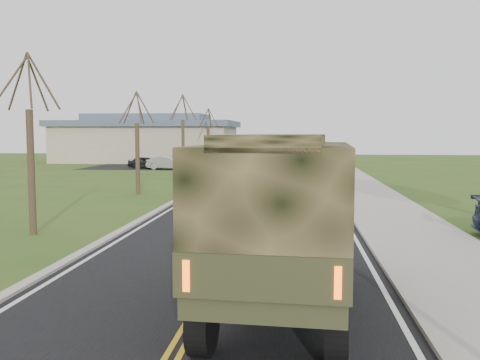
# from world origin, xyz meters

# --- Properties ---
(road) EXTENTS (8.00, 120.00, 0.01)m
(road) POSITION_xyz_m (0.00, 40.00, 0.01)
(road) COLOR black
(road) RESTS_ON ground
(curb_right) EXTENTS (0.30, 120.00, 0.12)m
(curb_right) POSITION_xyz_m (4.15, 40.00, 0.06)
(curb_right) COLOR #9E998E
(curb_right) RESTS_ON ground
(sidewalk_right) EXTENTS (3.20, 120.00, 0.10)m
(sidewalk_right) POSITION_xyz_m (5.90, 40.00, 0.05)
(sidewalk_right) COLOR #9E998E
(sidewalk_right) RESTS_ON ground
(curb_left) EXTENTS (0.30, 120.00, 0.10)m
(curb_left) POSITION_xyz_m (-4.15, 40.00, 0.05)
(curb_left) COLOR #9E998E
(curb_left) RESTS_ON ground
(bare_tree_a) EXTENTS (1.93, 2.26, 6.08)m
(bare_tree_a) POSITION_xyz_m (-7.00, 10.00, 2.63)
(bare_tree_a) COLOR #38281C
(bare_tree_a) RESTS_ON ground
(bare_tree_b) EXTENTS (1.83, 2.14, 5.73)m
(bare_tree_b) POSITION_xyz_m (-7.00, 22.00, 2.48)
(bare_tree_b) COLOR #38281C
(bare_tree_b) RESTS_ON ground
(bare_tree_c) EXTENTS (2.04, 2.39, 6.42)m
(bare_tree_c) POSITION_xyz_m (-7.00, 34.00, 2.78)
(bare_tree_c) COLOR #38281C
(bare_tree_c) RESTS_ON ground
(bare_tree_d) EXTENTS (1.88, 2.20, 5.91)m
(bare_tree_d) POSITION_xyz_m (-7.00, 46.00, 2.55)
(bare_tree_d) COLOR #38281C
(bare_tree_d) RESTS_ON ground
(commercial_building) EXTENTS (25.50, 21.50, 5.65)m
(commercial_building) POSITION_xyz_m (-15.98, 55.97, 2.69)
(commercial_building) COLOR tan
(commercial_building) RESTS_ON ground
(military_truck) EXTENTS (2.77, 6.93, 3.39)m
(military_truck) POSITION_xyz_m (1.59, 3.11, 1.94)
(military_truck) COLOR black
(military_truck) RESTS_ON ground
(suv_champagne) EXTENTS (2.55, 5.14, 1.40)m
(suv_champagne) POSITION_xyz_m (-0.80, 17.41, 0.70)
(suv_champagne) COLOR tan
(suv_champagne) RESTS_ON ground
(sedan_silver) EXTENTS (1.59, 4.11, 1.33)m
(sedan_silver) POSITION_xyz_m (-0.80, 28.11, 0.67)
(sedan_silver) COLOR #A9A8AD
(sedan_silver) RESTS_ON ground
(lot_car_dark) EXTENTS (3.68, 2.30, 1.17)m
(lot_car_dark) POSITION_xyz_m (-12.76, 43.34, 0.58)
(lot_car_dark) COLOR black
(lot_car_dark) RESTS_ON ground
(lot_car_silver) EXTENTS (4.04, 1.70, 1.30)m
(lot_car_silver) POSITION_xyz_m (-10.17, 42.00, 0.65)
(lot_car_silver) COLOR #A4A4A9
(lot_car_silver) RESTS_ON ground
(lot_car_navy) EXTENTS (5.27, 3.75, 1.42)m
(lot_car_navy) POSITION_xyz_m (-6.83, 48.92, 0.71)
(lot_car_navy) COLOR #0F1738
(lot_car_navy) RESTS_ON ground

